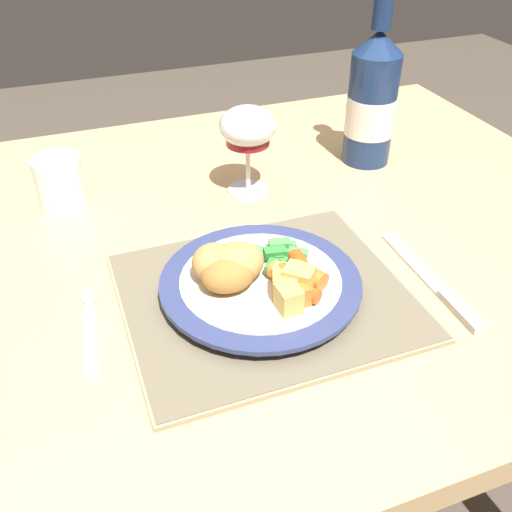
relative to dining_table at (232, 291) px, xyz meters
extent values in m
cube|color=tan|center=(0.00, 0.00, 0.08)|extent=(1.15, 0.84, 0.04)
cube|color=tan|center=(0.52, 0.36, -0.29)|extent=(0.06, 0.06, 0.70)
cube|color=gray|center=(-0.01, -0.14, 0.10)|extent=(0.32, 0.28, 0.01)
cube|color=#6B604A|center=(-0.01, -0.14, 0.11)|extent=(0.32, 0.28, 0.00)
cylinder|color=silver|center=(-0.01, -0.14, 0.11)|extent=(0.19, 0.19, 0.01)
cylinder|color=navy|center=(-0.01, -0.14, 0.12)|extent=(0.23, 0.23, 0.01)
cylinder|color=silver|center=(-0.01, -0.14, 0.13)|extent=(0.19, 0.19, 0.00)
ellipsoid|color=tan|center=(-0.06, -0.12, 0.15)|extent=(0.06, 0.07, 0.04)
ellipsoid|color=tan|center=(-0.04, -0.13, 0.15)|extent=(0.07, 0.07, 0.04)
ellipsoid|color=#A87033|center=(-0.05, -0.14, 0.15)|extent=(0.06, 0.05, 0.04)
cube|color=#4CA84C|center=(0.04, -0.10, 0.13)|extent=(0.02, 0.02, 0.01)
cube|color=green|center=(0.04, -0.12, 0.13)|extent=(0.02, 0.02, 0.01)
cube|color=#338438|center=(0.01, -0.13, 0.14)|extent=(0.02, 0.02, 0.01)
cube|color=#4CA84C|center=(0.01, -0.10, 0.13)|extent=(0.03, 0.03, 0.01)
cube|color=#4CA84C|center=(0.05, -0.11, 0.13)|extent=(0.03, 0.02, 0.01)
cube|color=green|center=(0.03, -0.11, 0.13)|extent=(0.02, 0.02, 0.01)
cube|color=green|center=(0.02, -0.15, 0.14)|extent=(0.02, 0.02, 0.01)
cube|color=#4CA84C|center=(0.03, -0.09, 0.14)|extent=(0.03, 0.02, 0.01)
cube|color=green|center=(0.02, -0.11, 0.13)|extent=(0.03, 0.03, 0.01)
cube|color=#338438|center=(0.02, -0.12, 0.13)|extent=(0.03, 0.02, 0.01)
cube|color=#338438|center=(0.02, -0.11, 0.14)|extent=(0.03, 0.02, 0.01)
cube|color=#338438|center=(0.02, -0.11, 0.13)|extent=(0.01, 0.02, 0.01)
cylinder|color=orange|center=(0.01, -0.16, 0.14)|extent=(0.03, 0.04, 0.02)
cylinder|color=orange|center=(0.02, -0.16, 0.14)|extent=(0.03, 0.04, 0.02)
cylinder|color=#CC5119|center=(0.02, -0.19, 0.14)|extent=(0.03, 0.04, 0.02)
cylinder|color=orange|center=(0.02, -0.18, 0.14)|extent=(0.02, 0.04, 0.02)
cylinder|color=#CC5119|center=(0.04, -0.14, 0.14)|extent=(0.02, 0.04, 0.02)
cylinder|color=orange|center=(0.04, -0.16, 0.14)|extent=(0.04, 0.05, 0.02)
cube|color=silver|center=(-0.20, -0.15, 0.10)|extent=(0.02, 0.10, 0.01)
cube|color=silver|center=(-0.20, -0.09, 0.10)|extent=(0.01, 0.02, 0.01)
cube|color=silver|center=(-0.19, -0.07, 0.10)|extent=(0.00, 0.02, 0.00)
cube|color=silver|center=(-0.20, -0.07, 0.10)|extent=(0.00, 0.02, 0.00)
cube|color=silver|center=(-0.20, -0.07, 0.10)|extent=(0.00, 0.02, 0.00)
cube|color=silver|center=(-0.20, -0.07, 0.10)|extent=(0.00, 0.02, 0.00)
cube|color=silver|center=(0.19, -0.15, 0.10)|extent=(0.02, 0.13, 0.00)
cube|color=#B2B2B7|center=(0.19, -0.25, 0.11)|extent=(0.02, 0.07, 0.01)
cylinder|color=silver|center=(0.06, 0.10, 0.10)|extent=(0.06, 0.06, 0.00)
cylinder|color=silver|center=(0.06, 0.10, 0.14)|extent=(0.01, 0.01, 0.07)
ellipsoid|color=silver|center=(0.06, 0.10, 0.21)|extent=(0.08, 0.08, 0.06)
cylinder|color=maroon|center=(0.06, 0.10, 0.19)|extent=(0.06, 0.06, 0.02)
cylinder|color=navy|center=(0.28, 0.13, 0.19)|extent=(0.08, 0.08, 0.17)
cone|color=navy|center=(0.28, 0.13, 0.29)|extent=(0.08, 0.08, 0.03)
cylinder|color=navy|center=(0.28, 0.13, 0.34)|extent=(0.03, 0.03, 0.07)
cylinder|color=white|center=(0.28, 0.13, 0.18)|extent=(0.08, 0.08, 0.06)
cube|color=gold|center=(0.01, -0.17, 0.14)|extent=(0.03, 0.03, 0.03)
cube|color=#DBB256|center=(0.02, -0.17, 0.14)|extent=(0.04, 0.04, 0.03)
cube|color=#DBB256|center=(0.00, -0.20, 0.14)|extent=(0.02, 0.03, 0.03)
cube|color=#DBB256|center=(0.01, -0.15, 0.14)|extent=(0.03, 0.03, 0.02)
cylinder|color=white|center=(-0.20, 0.15, 0.14)|extent=(0.07, 0.07, 0.08)
cylinder|color=gray|center=(-0.20, 0.15, 0.18)|extent=(0.06, 0.06, 0.01)
camera|label=1|loc=(-0.19, -0.62, 0.53)|focal=40.00mm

